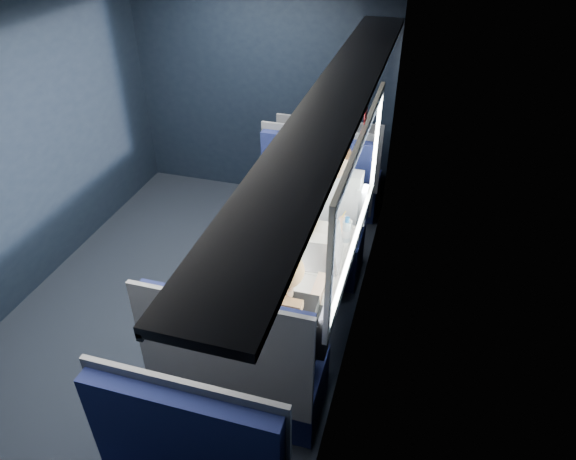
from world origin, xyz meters
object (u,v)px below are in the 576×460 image
(seat_bay_far, at_px, (243,371))
(man, at_px, (334,211))
(table, at_px, (305,265))
(seat_row_front, at_px, (330,179))
(cup, at_px, (348,226))
(laptop, at_px, (328,253))
(woman, at_px, (287,326))
(bottle_small, at_px, (346,231))
(seat_bay_near, at_px, (308,225))

(seat_bay_far, distance_m, man, 1.62)
(table, distance_m, seat_bay_far, 0.93)
(seat_row_front, distance_m, cup, 1.48)
(man, relative_size, laptop, 3.58)
(woman, distance_m, bottle_small, 1.00)
(seat_bay_near, bearing_deg, seat_bay_far, -89.63)
(woman, height_order, laptop, woman)
(woman, distance_m, cup, 1.14)
(man, bearing_deg, woman, -90.00)
(man, bearing_deg, laptop, -81.69)
(bottle_small, height_order, cup, bottle_small)
(man, height_order, laptop, man)
(laptop, bearing_deg, man, 98.31)
(table, height_order, woman, woman)
(seat_bay_near, xyz_separation_m, cup, (0.43, -0.45, 0.36))
(table, relative_size, cup, 11.56)
(laptop, relative_size, bottle_small, 1.69)
(cup, bearing_deg, laptop, -98.42)
(table, xyz_separation_m, bottle_small, (0.25, 0.27, 0.17))
(woman, xyz_separation_m, cup, (0.17, 1.13, 0.06))
(seat_bay_near, xyz_separation_m, seat_bay_far, (0.01, -1.75, -0.01))
(seat_bay_far, height_order, laptop, seat_bay_far)
(table, xyz_separation_m, seat_bay_near, (-0.19, 0.87, -0.24))
(table, distance_m, man, 0.70)
(seat_bay_far, xyz_separation_m, cup, (0.42, 1.30, 0.37))
(seat_bay_near, xyz_separation_m, bottle_small, (0.44, -0.61, 0.42))
(man, bearing_deg, seat_bay_near, 146.17)
(man, bearing_deg, table, -95.52)
(man, distance_m, bottle_small, 0.48)
(table, distance_m, woman, 0.71)
(man, relative_size, woman, 1.00)
(laptop, height_order, bottle_small, laptop)
(seat_bay_far, height_order, man, man)
(woman, bearing_deg, table, 95.45)
(seat_row_front, height_order, bottle_small, seat_row_front)
(seat_bay_near, distance_m, laptop, 1.03)
(table, xyz_separation_m, man, (0.07, 0.70, 0.06))
(seat_bay_near, relative_size, woman, 0.95)
(table, height_order, seat_row_front, seat_row_front)
(seat_row_front, distance_m, woman, 2.54)
(man, relative_size, bottle_small, 6.07)
(seat_bay_near, relative_size, man, 0.95)
(man, bearing_deg, seat_row_front, 102.83)
(laptop, relative_size, cup, 4.27)
(laptop, xyz_separation_m, bottle_small, (0.08, 0.28, 0.02))
(seat_bay_far, distance_m, cup, 1.41)
(seat_row_front, xyz_separation_m, laptop, (0.35, -1.80, 0.40))
(cup, bearing_deg, seat_bay_near, 133.46)
(seat_bay_far, height_order, bottle_small, seat_bay_far)
(seat_bay_near, distance_m, woman, 1.63)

